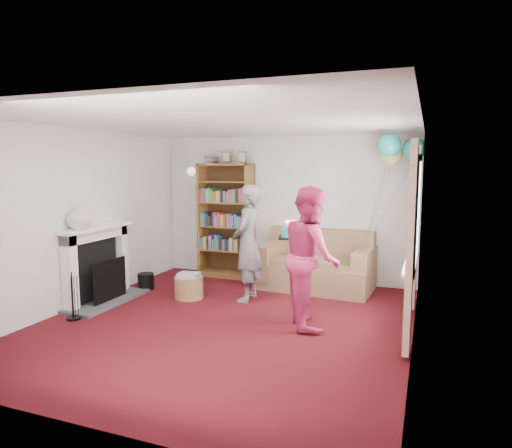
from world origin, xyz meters
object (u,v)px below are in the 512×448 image
at_px(person_striped, 248,243).
at_px(birthday_cake, 292,233).
at_px(person_magenta, 311,256).
at_px(bookcase, 227,222).
at_px(sofa, 317,267).

bearing_deg(person_striped, birthday_cake, 55.77).
height_order(person_striped, person_magenta, person_magenta).
bearing_deg(person_magenta, person_striped, 32.84).
distance_m(bookcase, person_magenta, 2.85).
distance_m(sofa, person_striped, 1.41).
xyz_separation_m(person_magenta, birthday_cake, (-0.31, 0.25, 0.24)).
distance_m(person_striped, birthday_cake, 0.97).
height_order(bookcase, person_magenta, bookcase).
relative_size(person_striped, person_magenta, 0.98).
bearing_deg(sofa, birthday_cake, -85.59).
bearing_deg(person_magenta, birthday_cake, 26.44).
height_order(bookcase, person_striped, bookcase).
relative_size(bookcase, sofa, 1.26).
xyz_separation_m(bookcase, sofa, (1.72, -0.23, -0.64)).
bearing_deg(birthday_cake, person_striped, 150.80).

